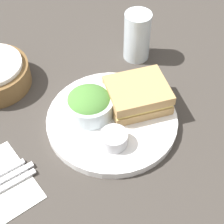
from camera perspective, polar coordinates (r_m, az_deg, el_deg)
name	(u,v)px	position (r m, az deg, el deg)	size (l,w,h in m)	color
ground_plane	(112,123)	(0.90, 0.00, -1.66)	(4.00, 4.00, 0.00)	#3D3833
plate	(112,120)	(0.89, 0.00, -1.26)	(0.31, 0.31, 0.02)	white
sandwich	(137,95)	(0.89, 3.85, 2.66)	(0.17, 0.16, 0.06)	tan
salad_bowl	(89,104)	(0.87, -3.51, 1.28)	(0.12, 0.12, 0.06)	silver
dressing_cup	(114,139)	(0.82, 0.29, -4.09)	(0.06, 0.06, 0.03)	#B7B7BC
orange_wedge	(109,90)	(0.92, -0.43, 3.42)	(0.04, 0.04, 0.04)	orange
drink_glass	(137,36)	(1.02, 3.85, 11.47)	(0.07, 0.07, 0.14)	silver
fork	(0,190)	(0.82, -16.74, -11.29)	(0.16, 0.01, 0.01)	silver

